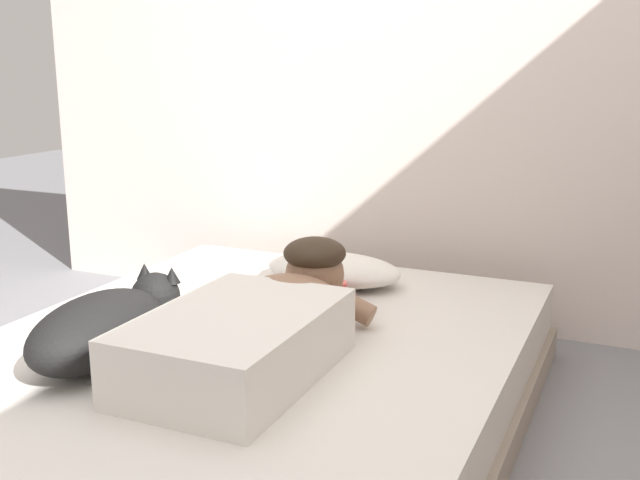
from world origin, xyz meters
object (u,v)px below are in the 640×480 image
coffee_cup (335,293)px  bed (252,382)px  dog (106,326)px  cell_phone (298,336)px  pillow (333,269)px  person_lying (261,323)px

coffee_cup → bed: bearing=-104.1°
dog → cell_phone: size_ratio=4.11×
pillow → person_lying: person_lying is taller
person_lying → cell_phone: person_lying is taller
pillow → cell_phone: pillow is taller
cell_phone → bed: bearing=-155.4°
coffee_cup → person_lying: bearing=-89.6°
person_lying → coffee_cup: person_lying is taller
dog → cell_phone: bearing=43.1°
pillow → person_lying: bearing=-82.5°
person_lying → cell_phone: (0.02, 0.19, -0.10)m
bed → pillow: bearing=89.3°
coffee_cup → cell_phone: 0.35m
bed → coffee_cup: bearing=75.9°
bed → cell_phone: cell_phone is taller
bed → coffee_cup: coffee_cup is taller
pillow → bed: bearing=-90.7°
dog → coffee_cup: bearing=62.5°
bed → person_lying: person_lying is taller
person_lying → dog: 0.43m
pillow → cell_phone: 0.58m
bed → pillow: pillow is taller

